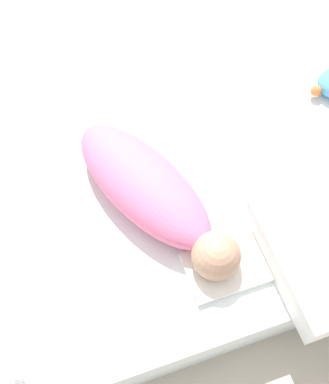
% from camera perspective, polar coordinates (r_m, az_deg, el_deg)
% --- Properties ---
extents(ground_plane, '(12.00, 12.00, 0.00)m').
position_cam_1_polar(ground_plane, '(1.44, 2.46, -4.97)').
color(ground_plane, '#B2A893').
extents(bed_mattress, '(1.54, 0.78, 0.16)m').
position_cam_1_polar(bed_mattress, '(1.37, 2.59, -3.49)').
color(bed_mattress, white).
rests_on(bed_mattress, ground_plane).
extents(burp_cloth, '(0.22, 0.14, 0.02)m').
position_cam_1_polar(burp_cloth, '(1.21, 7.95, -9.42)').
color(burp_cloth, white).
rests_on(burp_cloth, bed_mattress).
extents(swaddled_baby, '(0.39, 0.60, 0.14)m').
position_cam_1_polar(swaddled_baby, '(1.24, -1.66, -0.00)').
color(swaddled_baby, pink).
rests_on(swaddled_baby, bed_mattress).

